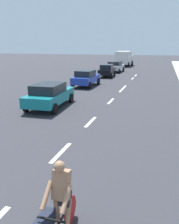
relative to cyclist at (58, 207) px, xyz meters
The scene contains 14 objects.
ground_plane 16.15m from the cyclist, 95.95° to the left, with size 160.00×160.00×0.00m, color #2D2D33.
lane_stripe_2 4.29m from the cyclist, 113.39° to the left, with size 0.16×1.80×0.01m, color white.
lane_stripe_3 7.96m from the cyclist, 102.19° to the left, with size 0.16×1.80×0.01m, color white.
lane_stripe_4 12.90m from the cyclist, 97.46° to the left, with size 0.16×1.80×0.01m, color white.
lane_stripe_5 17.35m from the cyclist, 95.54° to the left, with size 0.16×1.80×0.01m, color white.
lane_stripe_6 19.08m from the cyclist, 95.03° to the left, with size 0.16×1.80×0.01m, color white.
lane_stripe_7 25.42m from the cyclist, 93.77° to the left, with size 0.16×1.80×0.01m, color white.
lane_stripe_8 28.61m from the cyclist, 93.35° to the left, with size 0.16×1.80×0.01m, color white.
cyclist is the anchor object (origin of this frame).
parked_car_teal 11.18m from the cyclist, 117.33° to the left, with size 2.24×4.55×1.57m.
parked_car_blue 19.18m from the cyclist, 106.38° to the left, with size 1.98×4.14×1.57m.
parked_car_black 26.41m from the cyclist, 101.04° to the left, with size 1.94×3.88×1.57m.
parked_car_silver 32.26m from the cyclist, 99.20° to the left, with size 2.22×4.65×1.57m.
delivery_truck 42.79m from the cyclist, 97.40° to the left, with size 2.88×6.33×2.80m.
Camera 1 is at (3.46, 0.35, 3.94)m, focal length 37.68 mm.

